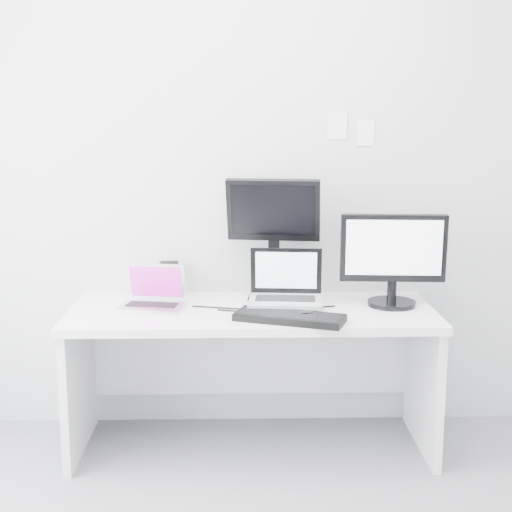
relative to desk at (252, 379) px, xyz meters
name	(u,v)px	position (x,y,z in m)	size (l,w,h in m)	color
back_wall	(251,178)	(0.00, 0.35, 0.99)	(3.60, 3.60, 0.00)	#B4B6B8
desk	(252,379)	(0.00, 0.00, 0.00)	(1.80, 0.70, 0.73)	white
macbook	(151,287)	(-0.50, 0.01, 0.48)	(0.30, 0.23, 0.23)	silver
speaker	(169,280)	(-0.43, 0.26, 0.46)	(0.09, 0.09, 0.18)	black
dell_laptop	(285,280)	(0.16, -0.01, 0.51)	(0.36, 0.28, 0.30)	#A4A7AB
rear_monitor	(274,237)	(0.12, 0.21, 0.69)	(0.48, 0.17, 0.65)	black
samsung_monitor	(393,259)	(0.70, 0.05, 0.61)	(0.52, 0.24, 0.48)	black
keyboard	(290,318)	(0.17, -0.22, 0.38)	(0.51, 0.18, 0.03)	black
mouse	(307,316)	(0.25, -0.20, 0.38)	(0.12, 0.08, 0.04)	black
wall_note_0	(337,125)	(0.45, 0.34, 1.26)	(0.10, 0.00, 0.14)	white
wall_note_1	(366,133)	(0.60, 0.34, 1.22)	(0.09, 0.00, 0.13)	white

